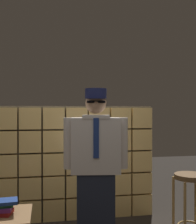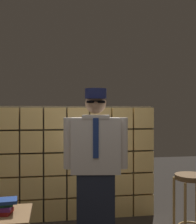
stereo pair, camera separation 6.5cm
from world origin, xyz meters
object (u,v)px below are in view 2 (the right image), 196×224
(standing_person, at_px, (96,166))
(book_stack, at_px, (2,206))
(bar_stool, at_px, (191,194))
(side_table, at_px, (2,221))

(standing_person, xyz_separation_m, book_stack, (-0.90, -0.21, -0.30))
(standing_person, height_order, bar_stool, standing_person)
(bar_stool, xyz_separation_m, side_table, (-1.90, -0.09, -0.14))
(book_stack, bearing_deg, side_table, 166.00)
(standing_person, height_order, side_table, standing_person)
(side_table, distance_m, book_stack, 0.14)
(bar_stool, bearing_deg, book_stack, -177.31)
(bar_stool, height_order, side_table, bar_stool)
(standing_person, bearing_deg, bar_stool, 1.09)
(bar_stool, height_order, book_stack, bar_stool)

